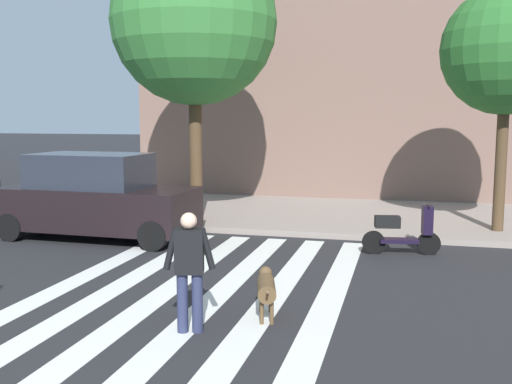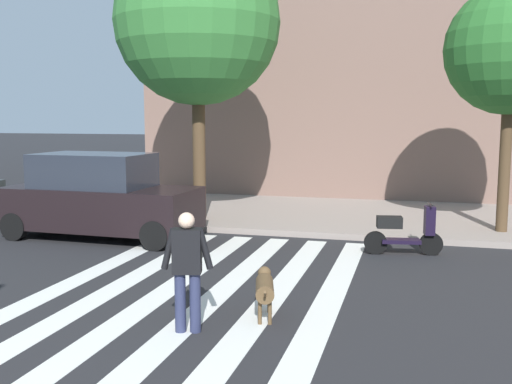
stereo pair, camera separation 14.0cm
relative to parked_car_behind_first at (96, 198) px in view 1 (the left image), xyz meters
The scene contains 9 objects.
ground_plane 5.84m from the parked_car_behind_first, 57.59° to the right, with size 160.00×160.00×0.00m, color #232326.
sidewalk_far 5.34m from the parked_car_behind_first, 54.05° to the left, with size 80.00×6.00×0.15m, color gray.
crosswalk_stripes 6.22m from the parked_car_behind_first, 52.31° to the right, with size 4.95×11.64×0.01m.
parked_car_behind_first is the anchor object (origin of this frame).
parked_scooter 7.09m from the parked_car_behind_first, ahead, with size 1.63×0.58×1.11m.
street_tree_nearest 5.28m from the parked_car_behind_first, 57.11° to the left, with size 4.37×4.37×7.40m.
street_tree_middle 10.26m from the parked_car_behind_first, 15.48° to the left, with size 3.03×3.03×5.81m.
pedestrian_dog_walker 6.83m from the parked_car_behind_first, 50.31° to the right, with size 0.70×0.33×1.64m.
dog_on_leash 6.84m from the parked_car_behind_first, 40.19° to the right, with size 0.46×1.12×0.65m.
Camera 1 is at (4.04, -1.43, 2.90)m, focal length 41.14 mm.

